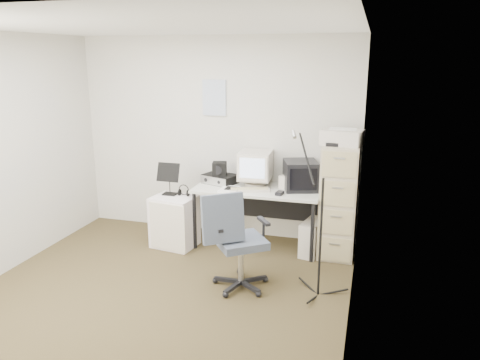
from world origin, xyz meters
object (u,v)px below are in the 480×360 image
(office_chair, at_px, (241,240))
(side_cart, at_px, (175,222))
(filing_cabinet, at_px, (339,200))
(desk, at_px, (258,217))

(office_chair, relative_size, side_cart, 1.63)
(filing_cabinet, height_order, desk, filing_cabinet)
(filing_cabinet, height_order, side_cart, filing_cabinet)
(desk, bearing_deg, office_chair, -84.96)
(filing_cabinet, xyz_separation_m, desk, (-0.95, -0.03, -0.29))
(desk, distance_m, side_cart, 1.01)
(office_chair, xyz_separation_m, side_cart, (-1.06, 0.80, -0.19))
(desk, bearing_deg, filing_cabinet, 1.81)
(office_chair, bearing_deg, filing_cabinet, 16.04)
(side_cart, bearing_deg, desk, 25.33)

